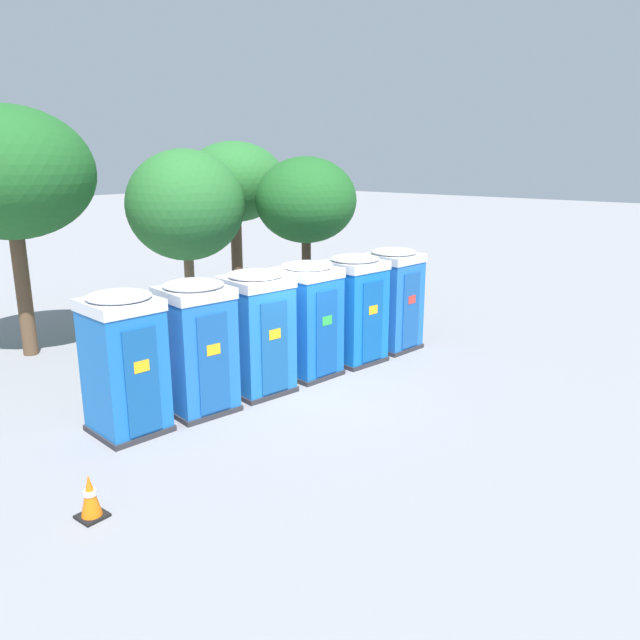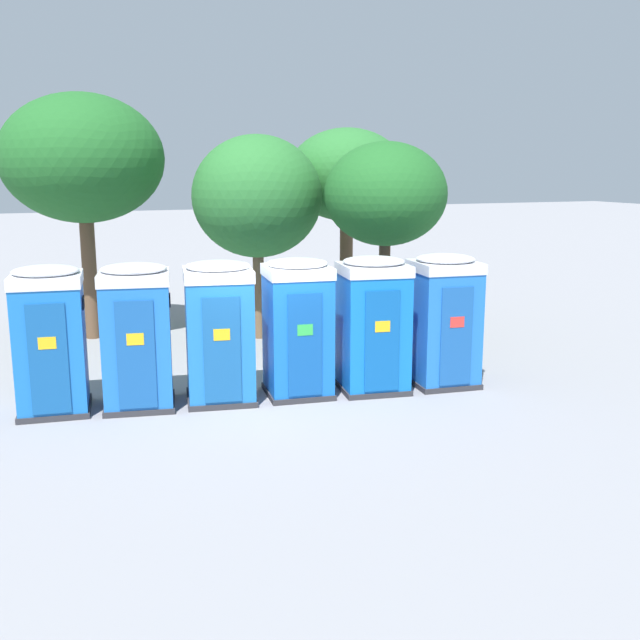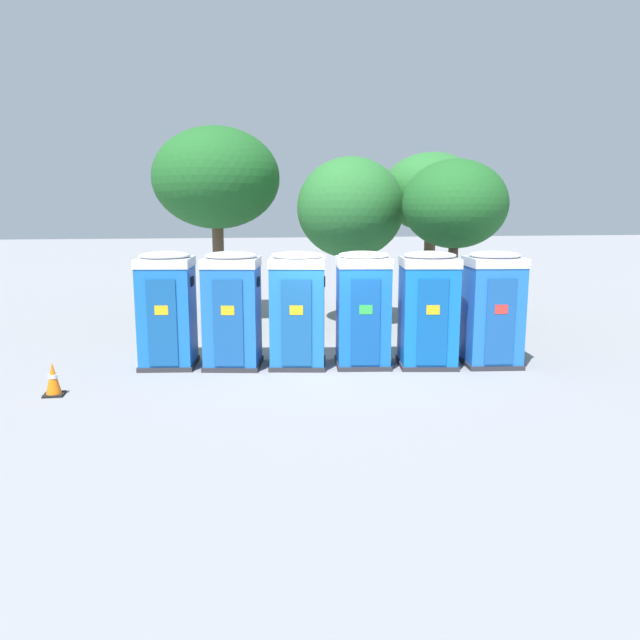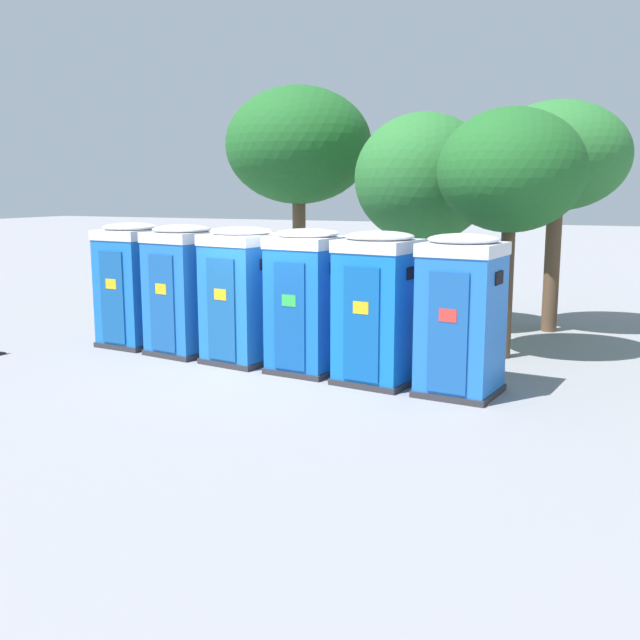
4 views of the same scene
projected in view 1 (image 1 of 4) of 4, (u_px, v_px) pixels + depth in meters
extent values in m
plane|color=gray|center=(287.00, 383.00, 13.38)|extent=(120.00, 120.00, 0.00)
cube|color=#2D2D33|center=(130.00, 428.00, 11.06)|extent=(1.30, 1.32, 0.10)
cube|color=blue|center=(125.00, 369.00, 10.78)|extent=(1.23, 1.26, 2.10)
cube|color=#134E93|center=(142.00, 382.00, 10.40)|extent=(0.61, 0.10, 1.85)
cube|color=yellow|center=(142.00, 367.00, 10.32)|extent=(0.28, 0.04, 0.20)
cube|color=black|center=(151.00, 322.00, 10.98)|extent=(0.06, 0.36, 0.20)
cube|color=silver|center=(119.00, 305.00, 10.48)|extent=(1.27, 1.29, 0.20)
ellipsoid|color=silver|center=(119.00, 296.00, 10.45)|extent=(1.21, 1.23, 0.18)
cube|color=#2D2D33|center=(200.00, 407.00, 11.98)|extent=(1.39, 1.39, 0.10)
cube|color=blue|center=(197.00, 352.00, 11.70)|extent=(1.33, 1.32, 2.10)
cube|color=#174F98|center=(214.00, 364.00, 11.29)|extent=(0.63, 0.14, 1.85)
cube|color=yellow|center=(214.00, 350.00, 11.21)|extent=(0.28, 0.06, 0.20)
cube|color=black|center=(222.00, 310.00, 11.88)|extent=(0.09, 0.36, 0.20)
cube|color=silver|center=(194.00, 293.00, 11.40)|extent=(1.37, 1.36, 0.20)
ellipsoid|color=silver|center=(193.00, 285.00, 11.36)|extent=(1.30, 1.30, 0.18)
cube|color=#2D2D33|center=(258.00, 388.00, 12.94)|extent=(1.40, 1.39, 0.10)
cube|color=blue|center=(257.00, 337.00, 12.66)|extent=(1.33, 1.32, 2.10)
cube|color=#175395|center=(275.00, 347.00, 12.25)|extent=(0.63, 0.14, 1.85)
cube|color=yellow|center=(275.00, 334.00, 12.17)|extent=(0.28, 0.06, 0.20)
cube|color=black|center=(279.00, 298.00, 12.85)|extent=(0.08, 0.36, 0.20)
cube|color=silver|center=(255.00, 282.00, 12.36)|extent=(1.37, 1.36, 0.20)
ellipsoid|color=silver|center=(255.00, 275.00, 12.32)|extent=(1.31, 1.29, 0.18)
cube|color=#2D2D33|center=(308.00, 372.00, 13.92)|extent=(1.30, 1.33, 0.10)
cube|color=blue|center=(308.00, 324.00, 13.63)|extent=(1.24, 1.26, 2.10)
cube|color=#104B9C|center=(327.00, 333.00, 13.25)|extent=(0.61, 0.10, 1.85)
cube|color=green|center=(327.00, 321.00, 13.17)|extent=(0.28, 0.04, 0.20)
cube|color=black|center=(326.00, 288.00, 13.83)|extent=(0.07, 0.36, 0.20)
cube|color=silver|center=(307.00, 273.00, 13.34)|extent=(1.28, 1.30, 0.20)
ellipsoid|color=silver|center=(307.00, 266.00, 13.30)|extent=(1.21, 1.24, 0.18)
cube|color=#2D2D33|center=(353.00, 358.00, 14.84)|extent=(1.39, 1.36, 0.10)
cube|color=blue|center=(354.00, 314.00, 14.55)|extent=(1.33, 1.30, 2.10)
cube|color=#0E51A0|center=(372.00, 321.00, 14.16)|extent=(0.64, 0.12, 1.85)
cube|color=yellow|center=(373.00, 310.00, 14.08)|extent=(0.28, 0.05, 0.20)
cube|color=black|center=(372.00, 279.00, 14.76)|extent=(0.08, 0.36, 0.20)
cube|color=silver|center=(355.00, 265.00, 14.26)|extent=(1.36, 1.34, 0.20)
ellipsoid|color=silver|center=(355.00, 258.00, 14.22)|extent=(1.30, 1.27, 0.18)
cube|color=#2D2D33|center=(391.00, 346.00, 15.82)|extent=(1.31, 1.31, 0.10)
cube|color=blue|center=(392.00, 303.00, 15.54)|extent=(1.25, 1.25, 2.10)
cube|color=#18519D|center=(411.00, 310.00, 15.16)|extent=(0.62, 0.09, 1.85)
cube|color=red|center=(412.00, 300.00, 15.08)|extent=(0.28, 0.04, 0.20)
cube|color=black|center=(407.00, 271.00, 15.75)|extent=(0.06, 0.36, 0.20)
cube|color=silver|center=(393.00, 258.00, 15.24)|extent=(1.28, 1.29, 0.20)
ellipsoid|color=silver|center=(394.00, 252.00, 15.20)|extent=(1.22, 1.23, 0.18)
cylinder|color=brown|center=(23.00, 284.00, 14.86)|extent=(0.35, 0.35, 3.51)
ellipsoid|color=#1E5B23|center=(9.00, 173.00, 14.20)|extent=(3.82, 3.82, 3.03)
cylinder|color=#4C3826|center=(306.00, 276.00, 17.34)|extent=(0.26, 0.26, 2.92)
ellipsoid|color=#1E5B23|center=(306.00, 200.00, 16.80)|extent=(2.73, 2.73, 2.30)
cylinder|color=brown|center=(190.00, 284.00, 16.95)|extent=(0.27, 0.27, 2.65)
ellipsoid|color=#286B2D|center=(186.00, 205.00, 16.41)|extent=(3.10, 3.10, 2.90)
cylinder|color=brown|center=(237.00, 257.00, 19.56)|extent=(0.35, 0.35, 3.27)
ellipsoid|color=#286B2D|center=(234.00, 182.00, 18.97)|extent=(3.13, 3.13, 2.41)
cube|color=black|center=(92.00, 516.00, 8.42)|extent=(0.36, 0.36, 0.04)
cone|color=orange|center=(90.00, 495.00, 8.34)|extent=(0.28, 0.28, 0.60)
cylinder|color=white|center=(90.00, 493.00, 8.33)|extent=(0.17, 0.17, 0.07)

